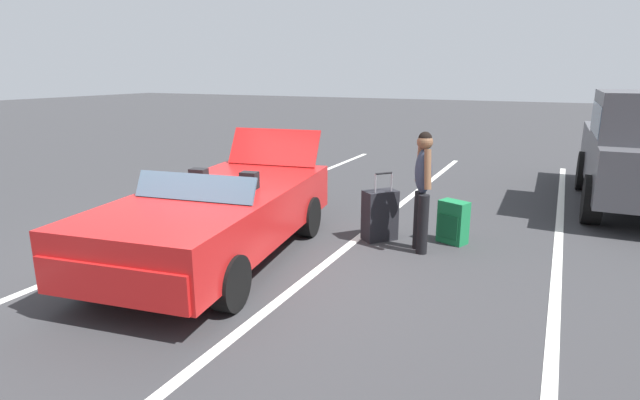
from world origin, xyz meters
name	(u,v)px	position (x,y,z in m)	size (l,w,h in m)	color
ground_plane	(220,259)	(0.00, 0.00, 0.00)	(80.00, 80.00, 0.00)	#333335
lot_line_near	(143,244)	(0.00, -1.36, 0.00)	(18.00, 0.12, 0.01)	silver
lot_line_mid	(310,276)	(0.00, 1.34, 0.00)	(18.00, 0.12, 0.01)	silver
lot_line_far	(554,323)	(0.00, 4.04, 0.00)	(18.00, 0.12, 0.01)	silver
convertible_car	(210,220)	(0.20, 0.03, 0.59)	(4.41, 2.35, 1.50)	red
suitcase_large_black	(380,215)	(-1.68, 1.63, 0.37)	(0.55, 0.53, 1.02)	black
suitcase_medium_bright	(453,222)	(-2.00, 2.63, 0.31)	(0.37, 0.46, 0.62)	#19723F
traveler_person	(423,185)	(-1.47, 2.30, 0.93)	(0.57, 0.37, 1.65)	black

